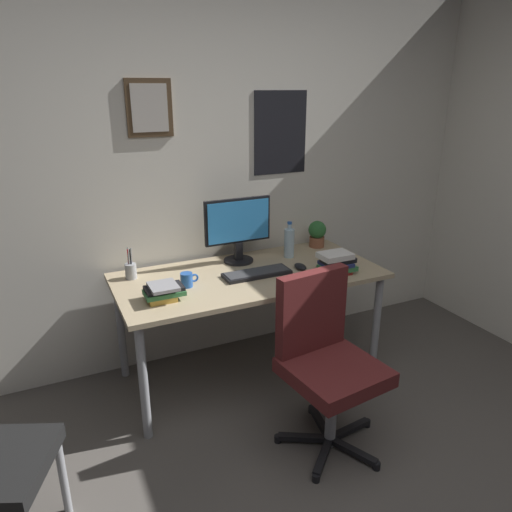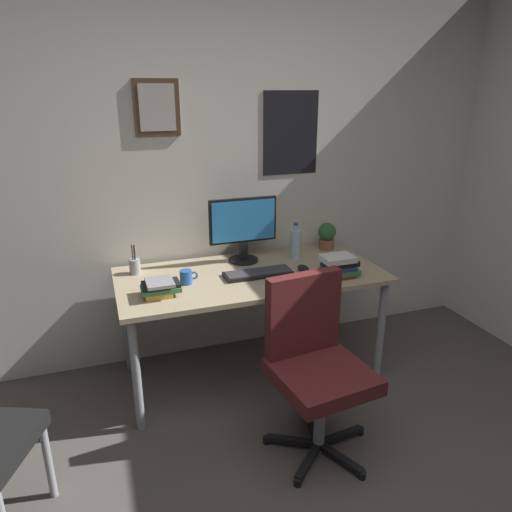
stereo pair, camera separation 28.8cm
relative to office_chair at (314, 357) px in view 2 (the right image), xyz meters
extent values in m
cube|color=silver|center=(-0.24, 1.21, 0.77)|extent=(4.40, 0.08, 2.60)
cube|color=#4C3823|center=(-0.56, 1.17, 1.20)|extent=(0.28, 0.02, 0.34)
cube|color=beige|center=(-0.56, 1.16, 1.20)|extent=(0.22, 0.00, 0.28)
cube|color=black|center=(0.34, 1.17, 1.02)|extent=(0.40, 0.01, 0.56)
cube|color=tan|center=(-0.10, 0.74, 0.19)|extent=(1.67, 0.79, 0.03)
cylinder|color=#9EA0A5|center=(-0.87, 0.41, -0.18)|extent=(0.05, 0.05, 0.70)
cylinder|color=#9EA0A5|center=(0.68, 0.41, -0.18)|extent=(0.05, 0.05, 0.70)
cylinder|color=#9EA0A5|center=(-0.87, 1.07, -0.18)|extent=(0.05, 0.05, 0.70)
cylinder|color=#9EA0A5|center=(0.68, 1.07, -0.18)|extent=(0.05, 0.05, 0.70)
cube|color=#591E1E|center=(0.01, -0.08, -0.07)|extent=(0.51, 0.51, 0.08)
cube|color=#591E1E|center=(-0.01, 0.12, 0.20)|extent=(0.43, 0.12, 0.45)
cylinder|color=#9EA0A5|center=(0.01, -0.08, -0.32)|extent=(0.07, 0.07, 0.42)
cube|color=black|center=(0.15, -0.06, -0.49)|extent=(0.28, 0.07, 0.03)
cylinder|color=black|center=(0.29, -0.04, -0.51)|extent=(0.04, 0.04, 0.04)
cube|color=black|center=(0.04, 0.06, -0.49)|extent=(0.09, 0.28, 0.03)
cylinder|color=black|center=(0.06, 0.20, -0.51)|extent=(0.04, 0.04, 0.04)
cube|color=black|center=(-0.11, -0.01, -0.49)|extent=(0.26, 0.17, 0.03)
cylinder|color=black|center=(-0.24, 0.06, -0.51)|extent=(0.04, 0.04, 0.04)
cube|color=black|center=(-0.09, -0.17, -0.49)|extent=(0.23, 0.22, 0.03)
cylinder|color=black|center=(-0.20, -0.27, -0.51)|extent=(0.04, 0.04, 0.04)
cube|color=black|center=(0.07, -0.21, -0.49)|extent=(0.15, 0.27, 0.03)
cylinder|color=black|center=(0.13, -0.33, -0.51)|extent=(0.04, 0.04, 0.04)
cylinder|color=#9EA0A5|center=(-1.32, 0.06, -0.33)|extent=(0.05, 0.05, 0.41)
cylinder|color=black|center=(-0.07, 0.97, 0.21)|extent=(0.20, 0.20, 0.01)
cube|color=black|center=(-0.07, 0.97, 0.28)|extent=(0.05, 0.04, 0.12)
cube|color=black|center=(-0.07, 0.98, 0.49)|extent=(0.46, 0.02, 0.30)
cube|color=#338CD8|center=(-0.07, 0.96, 0.49)|extent=(0.43, 0.00, 0.27)
cube|color=black|center=(-0.07, 0.69, 0.21)|extent=(0.43, 0.15, 0.02)
cube|color=#38383A|center=(-0.07, 0.69, 0.23)|extent=(0.41, 0.13, 0.00)
ellipsoid|color=black|center=(0.23, 0.67, 0.22)|extent=(0.06, 0.11, 0.04)
cylinder|color=silver|center=(0.28, 0.91, 0.30)|extent=(0.07, 0.07, 0.20)
cylinder|color=silver|center=(0.28, 0.91, 0.42)|extent=(0.03, 0.03, 0.04)
cylinder|color=#2659B2|center=(0.28, 0.91, 0.45)|extent=(0.03, 0.03, 0.01)
cylinder|color=#2659B2|center=(-0.52, 0.71, 0.25)|extent=(0.07, 0.07, 0.09)
torus|color=#2659B2|center=(-0.47, 0.71, 0.25)|extent=(0.05, 0.01, 0.05)
cylinder|color=brown|center=(0.58, 1.02, 0.24)|extent=(0.11, 0.11, 0.07)
sphere|color=#2D6B33|center=(0.58, 1.02, 0.33)|extent=(0.13, 0.13, 0.13)
ellipsoid|color=#287A38|center=(0.55, 1.05, 0.33)|extent=(0.07, 0.08, 0.02)
ellipsoid|color=#287A38|center=(0.61, 1.05, 0.34)|extent=(0.07, 0.08, 0.02)
ellipsoid|color=#287A38|center=(0.55, 0.99, 0.34)|extent=(0.08, 0.07, 0.02)
cylinder|color=#9EA0A5|center=(-0.79, 0.98, 0.25)|extent=(0.07, 0.07, 0.09)
cylinder|color=#263FBF|center=(-0.79, 0.97, 0.33)|extent=(0.01, 0.01, 0.13)
cylinder|color=red|center=(-0.80, 0.98, 0.33)|extent=(0.01, 0.01, 0.13)
cylinder|color=black|center=(-0.79, 0.97, 0.33)|extent=(0.01, 0.01, 0.13)
cylinder|color=#9EA0A5|center=(-0.78, 0.98, 0.33)|extent=(0.01, 0.03, 0.14)
cylinder|color=#9EA0A5|center=(-0.80, 0.98, 0.33)|extent=(0.01, 0.02, 0.14)
cube|color=gold|center=(-0.71, 0.57, 0.22)|extent=(0.15, 0.12, 0.03)
cube|color=#33723F|center=(-0.69, 0.58, 0.25)|extent=(0.22, 0.13, 0.03)
cube|color=black|center=(-0.68, 0.59, 0.27)|extent=(0.21, 0.13, 0.02)
cube|color=gray|center=(-0.69, 0.57, 0.29)|extent=(0.15, 0.17, 0.02)
cube|color=#B22D28|center=(0.39, 0.51, 0.21)|extent=(0.19, 0.14, 0.02)
cube|color=#33723F|center=(0.41, 0.50, 0.24)|extent=(0.22, 0.15, 0.03)
cube|color=navy|center=(0.40, 0.51, 0.27)|extent=(0.18, 0.16, 0.02)
cube|color=black|center=(0.41, 0.50, 0.29)|extent=(0.20, 0.12, 0.03)
cube|color=silver|center=(0.39, 0.51, 0.32)|extent=(0.20, 0.15, 0.03)
camera|label=1|loc=(-1.25, -1.82, 1.32)|focal=33.40mm
camera|label=2|loc=(-0.99, -1.93, 1.32)|focal=33.40mm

